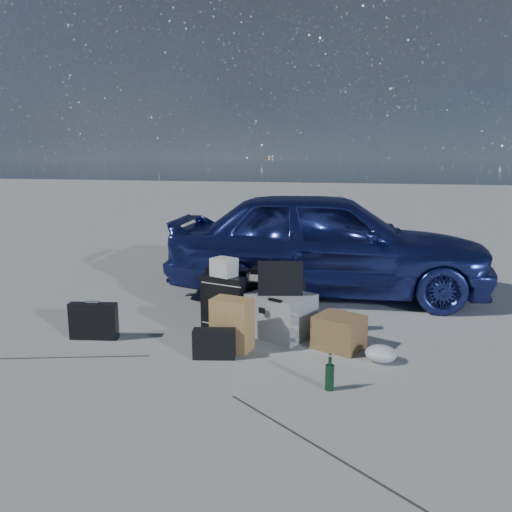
{
  "coord_description": "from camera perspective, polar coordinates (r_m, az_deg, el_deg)",
  "views": [
    {
      "loc": [
        1.25,
        -3.84,
        1.65
      ],
      "look_at": [
        -0.02,
        0.85,
        0.69
      ],
      "focal_mm": 35.0,
      "sensor_mm": 36.0,
      "label": 1
    }
  ],
  "objects": [
    {
      "name": "kraft_bag",
      "position": [
        4.39,
        -2.77,
        -7.77
      ],
      "size": [
        0.37,
        0.26,
        0.46
      ],
      "primitive_type": "cube",
      "rotation": [
        0.0,
        0.0,
        -0.16
      ],
      "color": "#AE834C",
      "rests_on": "ground"
    },
    {
      "name": "white_carton",
      "position": [
        4.8,
        -3.67,
        -1.27
      ],
      "size": [
        0.27,
        0.25,
        0.18
      ],
      "primitive_type": "cube",
      "rotation": [
        0.0,
        0.0,
        -0.38
      ],
      "color": "beige",
      "rests_on": "suitcase_right"
    },
    {
      "name": "messenger_bag",
      "position": [
        4.26,
        -4.81,
        -9.95
      ],
      "size": [
        0.37,
        0.21,
        0.25
      ],
      "primitive_type": "cube",
      "rotation": [
        0.0,
        0.0,
        0.25
      ],
      "color": "black",
      "rests_on": "ground"
    },
    {
      "name": "pelican_case",
      "position": [
        4.75,
        2.84,
        -6.69
      ],
      "size": [
        0.69,
        0.64,
        0.4
      ],
      "primitive_type": "cube",
      "rotation": [
        0.0,
        0.0,
        -0.43
      ],
      "color": "#9C9FA1",
      "rests_on": "ground"
    },
    {
      "name": "car",
      "position": [
        6.11,
        8.07,
        1.57
      ],
      "size": [
        3.95,
        1.98,
        1.29
      ],
      "primitive_type": "imported",
      "rotation": [
        0.0,
        0.0,
        1.69
      ],
      "color": "#2D3A93",
      "rests_on": "ground"
    },
    {
      "name": "suitcase_left",
      "position": [
        5.09,
        -3.27,
        -4.54
      ],
      "size": [
        0.44,
        0.19,
        0.56
      ],
      "primitive_type": "cube",
      "rotation": [
        0.0,
        0.0,
        0.09
      ],
      "color": "black",
      "rests_on": "ground"
    },
    {
      "name": "suitcase_right",
      "position": [
        4.88,
        -3.69,
        -5.36
      ],
      "size": [
        0.47,
        0.26,
        0.53
      ],
      "primitive_type": "cube",
      "rotation": [
        0.0,
        0.0,
        -0.24
      ],
      "color": "black",
      "rests_on": "ground"
    },
    {
      "name": "ground",
      "position": [
        4.37,
        -2.72,
        -11.11
      ],
      "size": [
        60.0,
        60.0,
        0.0
      ],
      "primitive_type": "plane",
      "color": "#9D9D99",
      "rests_on": "ground"
    },
    {
      "name": "flat_box_white",
      "position": [
        5.29,
        1.12,
        -2.3
      ],
      "size": [
        0.42,
        0.35,
        0.06
      ],
      "primitive_type": "cube",
      "rotation": [
        0.0,
        0.0,
        -0.24
      ],
      "color": "beige",
      "rests_on": "duffel_bag"
    },
    {
      "name": "duffel_bag",
      "position": [
        5.34,
        1.18,
        -4.68
      ],
      "size": [
        0.79,
        0.37,
        0.39
      ],
      "primitive_type": "cube",
      "rotation": [
        0.0,
        0.0,
        -0.04
      ],
      "color": "black",
      "rests_on": "ground"
    },
    {
      "name": "green_bottle",
      "position": [
        3.73,
        8.42,
        -13.09
      ],
      "size": [
        0.08,
        0.08,
        0.26
      ],
      "primitive_type": "cylinder",
      "rotation": [
        0.0,
        0.0,
        0.19
      ],
      "color": "black",
      "rests_on": "ground"
    },
    {
      "name": "flat_box_black",
      "position": [
        5.27,
        0.96,
        -1.67
      ],
      "size": [
        0.27,
        0.19,
        0.06
      ],
      "primitive_type": "cube",
      "rotation": [
        0.0,
        0.0,
        -0.01
      ],
      "color": "black",
      "rests_on": "flat_box_white"
    },
    {
      "name": "briefcase",
      "position": [
        4.88,
        -18.07,
        -7.09
      ],
      "size": [
        0.45,
        0.19,
        0.34
      ],
      "primitive_type": "cube",
      "rotation": [
        0.0,
        0.0,
        0.21
      ],
      "color": "black",
      "rests_on": "ground"
    },
    {
      "name": "plastic_bag",
      "position": [
        4.3,
        14.09,
        -10.77
      ],
      "size": [
        0.27,
        0.23,
        0.14
      ],
      "primitive_type": "ellipsoid",
      "rotation": [
        0.0,
        0.0,
        0.05
      ],
      "color": "#BBBDC1",
      "rests_on": "ground"
    },
    {
      "name": "cardboard_box",
      "position": [
        4.5,
        9.47,
        -8.56
      ],
      "size": [
        0.49,
        0.46,
        0.29
      ],
      "primitive_type": "cube",
      "rotation": [
        0.0,
        0.0,
        -0.37
      ],
      "color": "olive",
      "rests_on": "ground"
    },
    {
      "name": "laptop_bag",
      "position": [
        4.63,
        2.77,
        -2.57
      ],
      "size": [
        0.43,
        0.2,
        0.31
      ],
      "primitive_type": "cube",
      "rotation": [
        0.0,
        0.0,
        0.26
      ],
      "color": "black",
      "rests_on": "pelican_case"
    }
  ]
}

